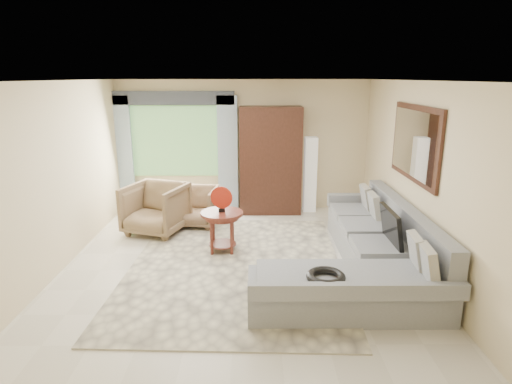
{
  "coord_description": "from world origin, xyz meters",
  "views": [
    {
      "loc": [
        0.21,
        -5.56,
        2.65
      ],
      "look_at": [
        0.25,
        0.35,
        1.05
      ],
      "focal_mm": 30.0,
      "sensor_mm": 36.0,
      "label": 1
    }
  ],
  "objects_px": {
    "armoire": "(270,161)",
    "floor_lamp": "(310,175)",
    "coffee_table": "(222,231)",
    "armchair_left": "(156,208)",
    "sectional_sofa": "(369,256)",
    "potted_plant": "(139,203)",
    "tv_screen": "(391,226)",
    "armchair_right": "(195,206)"
  },
  "relations": [
    {
      "from": "armoire",
      "to": "floor_lamp",
      "type": "bearing_deg",
      "value": 4.29
    },
    {
      "from": "coffee_table",
      "to": "armchair_left",
      "type": "distance_m",
      "value": 1.5
    },
    {
      "from": "sectional_sofa",
      "to": "potted_plant",
      "type": "relative_size",
      "value": 6.41
    },
    {
      "from": "armoire",
      "to": "tv_screen",
      "type": "bearing_deg",
      "value": -62.83
    },
    {
      "from": "tv_screen",
      "to": "armoire",
      "type": "distance_m",
      "value": 3.3
    },
    {
      "from": "sectional_sofa",
      "to": "potted_plant",
      "type": "distance_m",
      "value": 4.63
    },
    {
      "from": "sectional_sofa",
      "to": "armoire",
      "type": "height_order",
      "value": "armoire"
    },
    {
      "from": "sectional_sofa",
      "to": "floor_lamp",
      "type": "bearing_deg",
      "value": 98.33
    },
    {
      "from": "tv_screen",
      "to": "armchair_right",
      "type": "height_order",
      "value": "tv_screen"
    },
    {
      "from": "potted_plant",
      "to": "tv_screen",
      "type": "bearing_deg",
      "value": -33.14
    },
    {
      "from": "armchair_right",
      "to": "armoire",
      "type": "xyz_separation_m",
      "value": [
        1.4,
        0.81,
        0.69
      ]
    },
    {
      "from": "floor_lamp",
      "to": "coffee_table",
      "type": "bearing_deg",
      "value": -127.38
    },
    {
      "from": "armoire",
      "to": "armchair_left",
      "type": "bearing_deg",
      "value": -149.77
    },
    {
      "from": "armchair_right",
      "to": "tv_screen",
      "type": "bearing_deg",
      "value": -27.98
    },
    {
      "from": "tv_screen",
      "to": "potted_plant",
      "type": "distance_m",
      "value": 4.88
    },
    {
      "from": "coffee_table",
      "to": "armchair_right",
      "type": "distance_m",
      "value": 1.38
    },
    {
      "from": "potted_plant",
      "to": "sectional_sofa",
      "type": "bearing_deg",
      "value": -34.69
    },
    {
      "from": "armoire",
      "to": "floor_lamp",
      "type": "height_order",
      "value": "armoire"
    },
    {
      "from": "coffee_table",
      "to": "potted_plant",
      "type": "relative_size",
      "value": 1.21
    },
    {
      "from": "armchair_right",
      "to": "potted_plant",
      "type": "xyz_separation_m",
      "value": [
        -1.17,
        0.55,
        -0.09
      ]
    },
    {
      "from": "tv_screen",
      "to": "armchair_right",
      "type": "xyz_separation_m",
      "value": [
        -2.9,
        2.11,
        -0.36
      ]
    },
    {
      "from": "tv_screen",
      "to": "armchair_left",
      "type": "xyz_separation_m",
      "value": [
        -3.53,
        1.74,
        -0.28
      ]
    },
    {
      "from": "sectional_sofa",
      "to": "armchair_right",
      "type": "bearing_deg",
      "value": 141.66
    },
    {
      "from": "sectional_sofa",
      "to": "tv_screen",
      "type": "bearing_deg",
      "value": -5.29
    },
    {
      "from": "potted_plant",
      "to": "armoire",
      "type": "xyz_separation_m",
      "value": [
        2.57,
        0.26,
        0.78
      ]
    },
    {
      "from": "coffee_table",
      "to": "tv_screen",
      "type": "bearing_deg",
      "value": -20.33
    },
    {
      "from": "sectional_sofa",
      "to": "floor_lamp",
      "type": "height_order",
      "value": "floor_lamp"
    },
    {
      "from": "potted_plant",
      "to": "floor_lamp",
      "type": "height_order",
      "value": "floor_lamp"
    },
    {
      "from": "potted_plant",
      "to": "floor_lamp",
      "type": "bearing_deg",
      "value": 5.47
    },
    {
      "from": "armoire",
      "to": "floor_lamp",
      "type": "xyz_separation_m",
      "value": [
        0.8,
        0.06,
        -0.3
      ]
    },
    {
      "from": "floor_lamp",
      "to": "armoire",
      "type": "bearing_deg",
      "value": -175.71
    },
    {
      "from": "armchair_left",
      "to": "potted_plant",
      "type": "xyz_separation_m",
      "value": [
        -0.54,
        0.92,
        -0.17
      ]
    },
    {
      "from": "floor_lamp",
      "to": "tv_screen",
      "type": "bearing_deg",
      "value": -76.79
    },
    {
      "from": "armchair_right",
      "to": "floor_lamp",
      "type": "relative_size",
      "value": 0.52
    },
    {
      "from": "sectional_sofa",
      "to": "tv_screen",
      "type": "xyz_separation_m",
      "value": [
        0.27,
        -0.02,
        0.44
      ]
    },
    {
      "from": "tv_screen",
      "to": "coffee_table",
      "type": "relative_size",
      "value": 1.14
    },
    {
      "from": "tv_screen",
      "to": "armoire",
      "type": "xyz_separation_m",
      "value": [
        -1.5,
        2.92,
        0.33
      ]
    },
    {
      "from": "armchair_right",
      "to": "coffee_table",
      "type": "bearing_deg",
      "value": -56.96
    },
    {
      "from": "armchair_left",
      "to": "armchair_right",
      "type": "height_order",
      "value": "armchair_left"
    },
    {
      "from": "armchair_left",
      "to": "tv_screen",
      "type": "bearing_deg",
      "value": -7.14
    },
    {
      "from": "sectional_sofa",
      "to": "armchair_left",
      "type": "relative_size",
      "value": 3.62
    },
    {
      "from": "tv_screen",
      "to": "potted_plant",
      "type": "height_order",
      "value": "tv_screen"
    }
  ]
}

